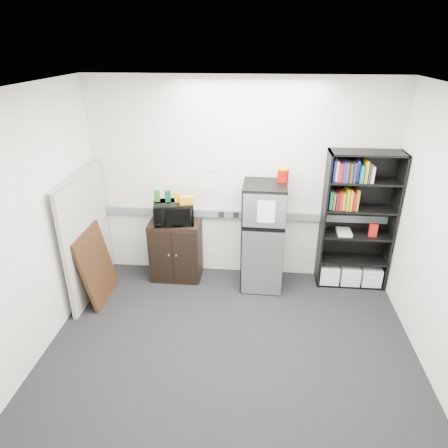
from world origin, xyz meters
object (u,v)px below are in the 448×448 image
microwave (174,213)px  cabinet (176,250)px  refrigerator (263,237)px  cubicle_partition (87,235)px  bookshelf (357,223)px

microwave → cabinet: bearing=77.9°
cabinet → refrigerator: (1.18, -0.08, 0.30)m
cubicle_partition → microwave: cubicle_partition is taller
cubicle_partition → cabinet: cubicle_partition is taller
cubicle_partition → refrigerator: 2.25m
microwave → refrigerator: refrigerator is taller
cabinet → microwave: 0.57m
refrigerator → cabinet: bearing=177.5°
cubicle_partition → microwave: bearing=21.3°
bookshelf → cubicle_partition: bookshelf is taller
cabinet → microwave: (0.00, -0.02, 0.57)m
bookshelf → microwave: size_ratio=3.59×
bookshelf → cabinet: (-2.39, -0.06, -0.49)m
bookshelf → refrigerator: 1.23m
bookshelf → cubicle_partition: bearing=-171.9°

